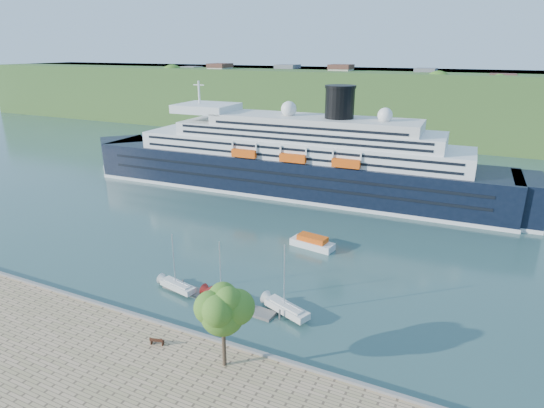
{
  "coord_description": "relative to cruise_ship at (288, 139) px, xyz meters",
  "views": [
    {
      "loc": [
        33.16,
        -36.38,
        32.05
      ],
      "look_at": [
        1.45,
        30.0,
        6.73
      ],
      "focal_mm": 30.0,
      "sensor_mm": 36.0,
      "label": 1
    }
  ],
  "objects": [
    {
      "name": "tender_launch",
      "position": [
        16.66,
        -27.74,
        -11.33
      ],
      "size": [
        7.91,
        3.74,
        2.1
      ],
      "primitive_type": null,
      "rotation": [
        0.0,
        0.0,
        -0.15
      ],
      "color": "#EB500D",
      "rests_on": "ground"
    },
    {
      "name": "sailboat_red",
      "position": [
        12.45,
        -49.49,
        -8.19
      ],
      "size": [
        6.7,
        2.87,
        8.38
      ],
      "primitive_type": null,
      "rotation": [
        0.0,
        0.0,
        -0.17
      ],
      "color": "maroon",
      "rests_on": "ground"
    },
    {
      "name": "promenade_tree",
      "position": [
        19.63,
        -61.16,
        -6.38
      ],
      "size": [
        6.04,
        6.04,
        10.0
      ],
      "primitive_type": null,
      "color": "#35631A",
      "rests_on": "promenade"
    },
    {
      "name": "cruise_ship",
      "position": [
        0.0,
        0.0,
        0.0
      ],
      "size": [
        110.78,
        20.19,
        24.76
      ],
      "primitive_type": null,
      "rotation": [
        0.0,
        0.0,
        0.04
      ],
      "color": "black",
      "rests_on": "ground"
    },
    {
      "name": "sailboat_white_near",
      "position": [
        5.06,
        -49.61,
        -8.31
      ],
      "size": [
        6.52,
        3.03,
        8.13
      ],
      "primitive_type": null,
      "rotation": [
        0.0,
        0.0,
        -0.21
      ],
      "color": "silver",
      "rests_on": "ground"
    },
    {
      "name": "floating_pontoon",
      "position": [
        11.2,
        -49.33,
        -12.19
      ],
      "size": [
        17.43,
        3.38,
        0.38
      ],
      "primitive_type": null,
      "rotation": [
        0.0,
        0.0,
        -0.07
      ],
      "color": "#66625B",
      "rests_on": "ground"
    },
    {
      "name": "far_hillside",
      "position": [
        7.72,
        87.1,
        -0.38
      ],
      "size": [
        400.0,
        50.0,
        24.0
      ],
      "primitive_type": "cube",
      "color": "#305522",
      "rests_on": "ground"
    },
    {
      "name": "sailboat_white_far",
      "position": [
        21.12,
        -48.56,
        -7.81
      ],
      "size": [
        7.31,
        4.37,
        9.14
      ],
      "primitive_type": null,
      "rotation": [
        0.0,
        0.0,
        -0.37
      ],
      "color": "silver",
      "rests_on": "ground"
    },
    {
      "name": "quay_coping",
      "position": [
        7.72,
        -58.1,
        -11.23
      ],
      "size": [
        220.0,
        0.5,
        0.3
      ],
      "primitive_type": "cube",
      "color": "slate",
      "rests_on": "promenade"
    },
    {
      "name": "ground",
      "position": [
        7.72,
        -57.9,
        -12.38
      ],
      "size": [
        400.0,
        400.0,
        0.0
      ],
      "primitive_type": "plane",
      "color": "#2A4B49",
      "rests_on": "ground"
    },
    {
      "name": "park_bench",
      "position": [
        11.12,
        -61.44,
        -10.87
      ],
      "size": [
        1.72,
        1.06,
        1.03
      ],
      "primitive_type": null,
      "rotation": [
        0.0,
        0.0,
        0.27
      ],
      "color": "#482214",
      "rests_on": "promenade"
    }
  ]
}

